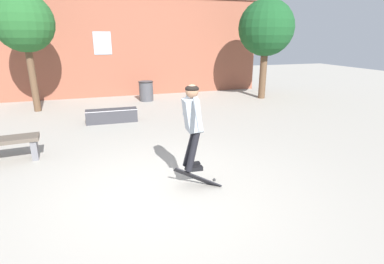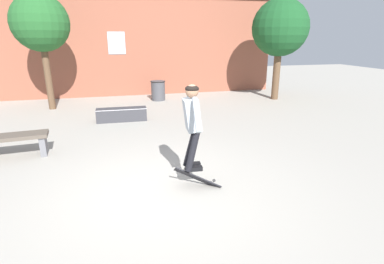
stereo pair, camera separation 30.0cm
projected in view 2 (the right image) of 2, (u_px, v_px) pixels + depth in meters
name	position (u px, v px, depth m)	size (l,w,h in m)	color
ground_plane	(163.00, 190.00, 5.03)	(40.00, 40.00, 0.00)	#A39E93
building_backdrop	(128.00, 41.00, 12.67)	(13.60, 0.52, 5.22)	#93513D
tree_right	(280.00, 28.00, 11.58)	(2.18, 2.18, 3.90)	brown
tree_left	(40.00, 24.00, 9.85)	(1.87, 1.87, 3.84)	brown
skate_ledge	(122.00, 115.00, 9.13)	(1.50, 0.42, 0.40)	#38383D
trash_bin	(158.00, 90.00, 12.08)	(0.59, 0.59, 0.78)	#47474C
skater	(192.00, 120.00, 4.84)	(0.32, 1.17, 1.44)	#9EA8B2
skateboard_flipping	(197.00, 178.00, 5.13)	(0.76, 0.40, 0.47)	black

